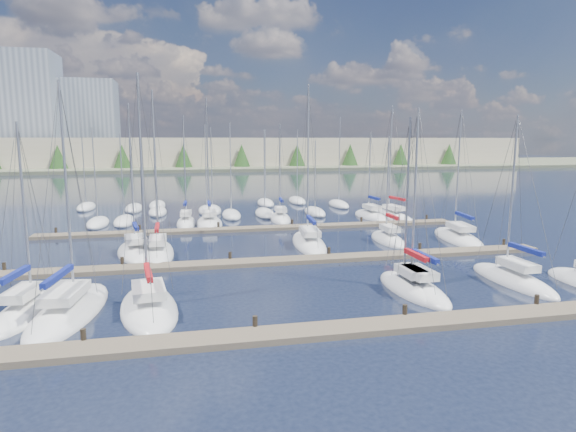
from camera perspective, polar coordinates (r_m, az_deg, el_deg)
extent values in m
plane|color=#1B2237|center=(80.52, -6.74, 2.24)|extent=(400.00, 400.00, 0.00)
cube|color=#6B5E4C|center=(24.61, 5.90, -13.28)|extent=(44.00, 1.80, 0.35)
cylinder|color=#2D261C|center=(24.84, -23.06, -13.39)|extent=(0.26, 0.26, 1.10)
cylinder|color=#2D261C|center=(24.54, -3.92, -12.94)|extent=(0.26, 0.26, 1.10)
cylinder|color=#2D261C|center=(26.74, 13.66, -11.29)|extent=(0.26, 0.26, 1.10)
cylinder|color=#2D261C|center=(30.92, 27.36, -9.27)|extent=(0.26, 0.26, 1.10)
cube|color=#6B5E4C|center=(37.52, -0.63, -5.34)|extent=(44.00, 1.80, 0.35)
cylinder|color=#2D261C|center=(39.85, -30.57, -5.55)|extent=(0.26, 0.26, 1.10)
cylinder|color=#2D261C|center=(38.01, -19.03, -5.43)|extent=(0.26, 0.26, 1.10)
cylinder|color=#2D261C|center=(37.81, -6.88, -5.06)|extent=(0.26, 0.26, 1.10)
cylinder|color=#2D261C|center=(39.27, 4.86, -4.49)|extent=(0.26, 0.26, 1.10)
cylinder|color=#2D261C|center=(42.23, 15.34, -3.83)|extent=(0.26, 0.26, 1.10)
cylinder|color=#2D261C|center=(46.39, 24.19, -3.16)|extent=(0.26, 0.26, 1.10)
cube|color=#6B5E4C|center=(51.01, -3.69, -1.50)|extent=(44.00, 1.80, 0.35)
cylinder|color=#2D261C|center=(52.98, -25.79, -1.83)|extent=(0.26, 0.26, 1.10)
cylinder|color=#2D261C|center=(51.61, -17.15, -1.59)|extent=(0.26, 0.26, 1.10)
cylinder|color=#2D261C|center=(51.47, -8.25, -1.31)|extent=(0.26, 0.26, 1.10)
cylinder|color=#2D261C|center=(52.55, 0.49, -1.00)|extent=(0.26, 0.26, 1.10)
cylinder|color=#2D261C|center=(54.80, 8.69, -0.69)|extent=(0.26, 0.26, 1.10)
cylinder|color=#2D261C|center=(58.06, 16.10, -0.39)|extent=(0.26, 0.26, 1.10)
ellipsoid|color=white|center=(54.95, -9.30, -0.94)|extent=(3.00, 7.94, 1.60)
cube|color=silver|center=(54.36, -9.32, 0.34)|extent=(1.62, 2.79, 0.50)
cylinder|color=#9EA0A5|center=(54.80, -9.52, 6.91)|extent=(0.14, 0.14, 12.89)
cylinder|color=#9EA0A5|center=(53.58, -9.33, 1.35)|extent=(0.16, 3.31, 0.10)
cube|color=navy|center=(53.57, -9.34, 1.47)|extent=(0.35, 3.05, 0.30)
ellipsoid|color=white|center=(30.50, -28.47, -10.09)|extent=(3.37, 7.90, 1.60)
cube|color=black|center=(30.50, -28.47, -10.09)|extent=(1.71, 3.81, 0.12)
cube|color=silver|center=(29.79, -28.96, -7.95)|extent=(1.64, 2.83, 0.50)
cylinder|color=#9EA0A5|center=(29.79, -28.81, 0.76)|extent=(0.14, 0.14, 9.33)
cylinder|color=#9EA0A5|center=(28.99, -29.64, -6.30)|extent=(0.55, 3.20, 0.10)
cube|color=navy|center=(28.96, -29.65, -6.07)|extent=(0.72, 2.97, 0.30)
ellipsoid|color=white|center=(48.86, 19.45, -2.59)|extent=(4.28, 9.77, 1.60)
cube|color=silver|center=(48.20, 19.75, -1.19)|extent=(2.08, 3.51, 0.50)
cylinder|color=#9EA0A5|center=(48.72, 19.52, 5.25)|extent=(0.14, 0.14, 11.17)
cylinder|color=#9EA0A5|center=(47.35, 20.17, -0.10)|extent=(0.68, 3.94, 0.10)
cube|color=navy|center=(47.33, 20.18, 0.04)|extent=(0.83, 3.65, 0.30)
ellipsoid|color=white|center=(31.69, 14.87, -8.57)|extent=(2.58, 7.56, 1.60)
cube|color=maroon|center=(31.69, 14.87, -8.57)|extent=(1.33, 3.63, 0.12)
cube|color=silver|center=(31.01, 15.29, -6.48)|extent=(1.39, 2.66, 0.50)
cylinder|color=#9EA0A5|center=(30.95, 14.81, 2.75)|extent=(0.14, 0.14, 10.29)
cylinder|color=#9EA0A5|center=(30.24, 15.91, -4.84)|extent=(0.17, 3.16, 0.10)
cube|color=navy|center=(30.21, 15.92, -4.62)|extent=(0.36, 2.91, 0.30)
ellipsoid|color=white|center=(60.04, 9.74, -0.11)|extent=(2.99, 7.62, 1.60)
cube|color=silver|center=(59.51, 9.92, 1.07)|extent=(1.58, 2.69, 0.50)
cylinder|color=#9EA0A5|center=(59.96, 9.65, 5.34)|extent=(0.14, 0.14, 9.23)
cylinder|color=#9EA0A5|center=(58.83, 10.19, 2.01)|extent=(0.24, 3.15, 0.10)
cube|color=navy|center=(58.82, 10.19, 2.12)|extent=(0.43, 2.91, 0.30)
ellipsoid|color=white|center=(35.87, 25.02, -7.06)|extent=(2.40, 8.20, 1.60)
cube|color=black|center=(35.87, 25.02, -7.06)|extent=(1.24, 3.94, 0.12)
cube|color=silver|center=(35.24, 25.57, -5.19)|extent=(1.30, 2.88, 0.50)
cylinder|color=#9EA0A5|center=(35.28, 25.03, 2.70)|extent=(0.14, 0.14, 9.99)
cylinder|color=#9EA0A5|center=(34.51, 26.35, -3.74)|extent=(0.15, 3.43, 0.10)
cube|color=navy|center=(34.49, 26.37, -3.55)|extent=(0.34, 3.16, 0.30)
ellipsoid|color=white|center=(46.14, 11.77, -2.93)|extent=(2.38, 6.77, 1.60)
cube|color=black|center=(46.14, 11.77, -2.93)|extent=(1.23, 3.25, 0.12)
cube|color=silver|center=(45.59, 11.98, -1.41)|extent=(1.27, 2.38, 0.50)
cylinder|color=#9EA0A5|center=(45.84, 11.73, 3.83)|extent=(0.14, 0.14, 8.71)
cylinder|color=#9EA0A5|center=(44.92, 12.28, -0.22)|extent=(0.18, 2.82, 0.10)
cube|color=maroon|center=(44.91, 12.28, -0.07)|extent=(0.37, 2.60, 0.30)
ellipsoid|color=white|center=(42.35, -17.56, -4.24)|extent=(4.28, 8.19, 1.60)
cube|color=black|center=(42.35, -17.56, -4.24)|extent=(2.17, 3.95, 0.12)
cube|color=silver|center=(41.70, -17.60, -2.61)|extent=(2.08, 2.97, 0.50)
cylinder|color=#9EA0A5|center=(42.00, -18.06, 4.88)|extent=(0.14, 0.14, 11.29)
cylinder|color=#9EA0A5|center=(40.90, -17.61, -1.34)|extent=(0.67, 3.24, 0.10)
cube|color=navy|center=(40.88, -17.61, -1.17)|extent=(0.82, 3.02, 0.30)
ellipsoid|color=white|center=(28.48, -16.15, -10.66)|extent=(4.15, 8.60, 1.60)
cube|color=silver|center=(27.68, -16.21, -8.40)|extent=(2.07, 3.09, 0.50)
cylinder|color=#9EA0A5|center=(27.64, -16.87, 3.61)|extent=(0.14, 0.14, 11.89)
cylinder|color=#9EA0A5|center=(26.75, -16.23, -6.67)|extent=(0.56, 3.45, 0.10)
cube|color=maroon|center=(26.72, -16.24, -6.42)|extent=(0.72, 3.20, 0.30)
ellipsoid|color=white|center=(55.41, -11.96, -0.94)|extent=(2.43, 7.07, 1.60)
cube|color=black|center=(55.41, -11.96, -0.94)|extent=(1.25, 3.40, 0.12)
cube|color=silver|center=(54.86, -12.02, 0.34)|extent=(1.27, 2.50, 0.50)
cylinder|color=#9EA0A5|center=(55.23, -12.15, 5.86)|extent=(0.14, 0.14, 10.98)
cylinder|color=#9EA0A5|center=(54.16, -12.08, 1.35)|extent=(0.24, 2.93, 0.10)
cube|color=navy|center=(54.14, -12.09, 1.47)|extent=(0.43, 2.71, 0.30)
ellipsoid|color=white|center=(29.52, -24.42, -10.42)|extent=(4.22, 10.10, 1.60)
cube|color=black|center=(29.52, -24.42, -10.42)|extent=(2.15, 4.86, 0.12)
cube|color=silver|center=(28.69, -24.92, -8.28)|extent=(2.08, 3.61, 0.50)
cylinder|color=#9EA0A5|center=(28.82, -24.78, 2.95)|extent=(0.14, 0.14, 11.46)
cylinder|color=#9EA0A5|center=(27.70, -25.61, -6.67)|extent=(0.61, 4.10, 0.10)
cube|color=navy|center=(27.67, -25.63, -6.43)|extent=(0.76, 3.80, 0.30)
ellipsoid|color=white|center=(60.09, 12.18, -0.17)|extent=(3.75, 9.01, 1.60)
cube|color=silver|center=(59.54, 12.44, 1.00)|extent=(1.82, 3.22, 0.50)
cylinder|color=#9EA0A5|center=(59.98, 12.05, 6.77)|extent=(0.14, 0.14, 12.38)
cylinder|color=#9EA0A5|center=(58.82, 12.84, 1.92)|extent=(0.61, 3.65, 0.10)
cube|color=maroon|center=(58.81, 12.84, 2.04)|extent=(0.77, 3.38, 0.30)
ellipsoid|color=white|center=(31.80, 13.99, -8.47)|extent=(2.31, 6.94, 1.60)
cube|color=maroon|center=(31.80, 13.99, -8.47)|extent=(1.19, 3.33, 0.12)
cube|color=silver|center=(31.14, 14.37, -6.37)|extent=(1.24, 2.44, 0.50)
cylinder|color=#9EA0A5|center=(31.06, 13.95, 2.30)|extent=(0.14, 0.14, 9.75)
cylinder|color=#9EA0A5|center=(30.41, 14.93, -4.72)|extent=(0.17, 2.90, 0.10)
cube|color=maroon|center=(30.38, 14.94, -4.50)|extent=(0.36, 2.67, 0.30)
ellipsoid|color=white|center=(43.86, 2.48, -3.37)|extent=(3.68, 10.30, 1.60)
cube|color=silver|center=(43.11, 2.60, -1.82)|extent=(1.83, 3.66, 0.50)
cylinder|color=#9EA0A5|center=(43.67, 2.39, 6.72)|extent=(0.14, 0.14, 13.21)
cylinder|color=#9EA0A5|center=(42.14, 2.78, -0.63)|extent=(0.50, 4.23, 0.10)
cube|color=navy|center=(42.12, 2.78, -0.46)|extent=(0.67, 3.91, 0.30)
ellipsoid|color=white|center=(41.47, -15.08, -4.40)|extent=(2.74, 8.78, 1.60)
cube|color=silver|center=(40.77, -15.17, -2.77)|extent=(1.45, 3.09, 0.50)
cylinder|color=#9EA0A5|center=(41.14, -15.47, 5.65)|extent=(0.14, 0.14, 12.33)
cylinder|color=#9EA0A5|center=(39.89, -15.25, -1.49)|extent=(0.21, 3.66, 0.10)
cube|color=maroon|center=(39.87, -15.26, -1.32)|extent=(0.40, 3.37, 0.30)
ellipsoid|color=white|center=(57.21, -0.90, -0.43)|extent=(2.97, 7.13, 1.60)
cube|color=maroon|center=(57.21, -0.90, -0.43)|extent=(1.52, 3.43, 0.12)
cube|color=silver|center=(56.67, -0.87, 0.81)|extent=(1.50, 2.54, 0.50)
cylinder|color=#9EA0A5|center=(57.07, -0.97, 5.76)|extent=(0.14, 0.14, 10.19)
cylinder|color=#9EA0A5|center=(55.98, -0.82, 1.79)|extent=(0.38, 2.91, 0.10)
cube|color=navy|center=(55.96, -0.82, 1.92)|extent=(0.56, 2.70, 0.30)
cylinder|color=#9EA0A5|center=(70.94, -23.09, 5.93)|extent=(0.12, 0.12, 11.20)
ellipsoid|color=white|center=(71.48, -22.78, 0.93)|extent=(2.20, 6.40, 1.40)
cylinder|color=#9EA0A5|center=(63.27, -9.05, 5.77)|extent=(0.12, 0.12, 10.14)
ellipsoid|color=white|center=(63.84, -8.92, 0.64)|extent=(2.20, 6.40, 1.40)
cylinder|color=#9EA0A5|center=(63.02, -9.72, 5.90)|extent=(0.12, 0.12, 10.49)
ellipsoid|color=white|center=(63.61, -9.58, 0.59)|extent=(2.20, 6.40, 1.40)
cylinder|color=#9EA0A5|center=(72.10, 1.10, 6.24)|extent=(0.12, 0.12, 10.06)
ellipsoid|color=white|center=(72.60, 1.09, 1.76)|extent=(2.20, 6.40, 1.40)
cylinder|color=#9EA0A5|center=(67.48, -18.00, 5.32)|extent=(0.12, 0.12, 9.39)
ellipsoid|color=white|center=(67.99, -17.78, 0.82)|extent=(2.20, 6.40, 1.40)
cylinder|color=#9EA0A5|center=(56.82, -21.94, 4.72)|extent=(0.12, 0.12, 9.85)
ellipsoid|color=white|center=(57.45, -21.61, -0.83)|extent=(2.20, 6.40, 1.40)
cylinder|color=#9EA0A5|center=(57.06, -19.10, 4.61)|extent=(0.12, 0.12, 9.30)
ellipsoid|color=white|center=(57.67, -18.83, -0.64)|extent=(2.20, 6.40, 1.40)
cylinder|color=#9EA0A5|center=(68.42, 6.11, 6.72)|extent=(0.12, 0.12, 11.68)
ellipsoid|color=white|center=(68.99, 6.02, 1.32)|extent=(2.20, 6.40, 1.40)
cylinder|color=#9EA0A5|center=(59.82, -2.83, 5.51)|extent=(0.12, 0.12, 9.76)
ellipsoid|color=white|center=(60.41, -2.79, 0.26)|extent=(2.20, 6.40, 1.40)
cylinder|color=#9EA0A5|center=(69.74, -15.46, 6.60)|extent=(0.12, 0.12, 11.95)
ellipsoid|color=white|center=(70.30, -15.23, 1.20)|extent=(2.20, 6.40, 1.40)
cylinder|color=#9EA0A5|center=(60.96, 3.24, 4.96)|extent=(0.12, 0.12, 8.46)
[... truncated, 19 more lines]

